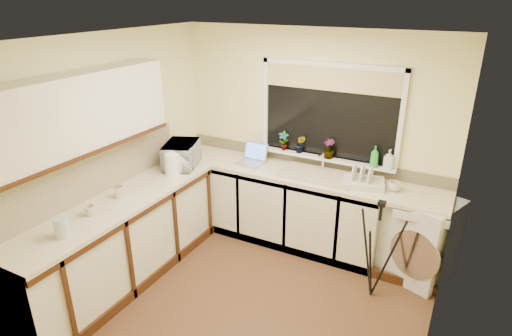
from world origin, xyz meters
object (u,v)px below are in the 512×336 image
at_px(soap_bottle_green, 375,157).
at_px(tripod, 376,250).
at_px(cup_left, 89,211).
at_px(cup_back, 394,186).
at_px(kettle, 173,164).
at_px(steel_jar, 119,192).
at_px(plant_c, 329,149).
at_px(soap_bottle_clear, 389,159).
at_px(plant_a, 284,141).
at_px(plant_b, 300,144).
at_px(dish_rack, 363,183).
at_px(microwave, 181,155).
at_px(laptop, 253,157).
at_px(glass_jug, 62,227).
at_px(washing_machine, 420,238).

bearing_deg(soap_bottle_green, tripod, -70.97).
bearing_deg(cup_left, cup_back, 37.79).
relative_size(kettle, steel_jar, 1.93).
bearing_deg(plant_c, tripod, -45.03).
height_order(kettle, cup_back, kettle).
distance_m(steel_jar, soap_bottle_clear, 2.80).
bearing_deg(plant_a, steel_jar, -122.30).
bearing_deg(plant_b, plant_a, -179.78).
relative_size(steel_jar, soap_bottle_clear, 0.58).
xyz_separation_m(dish_rack, microwave, (-2.02, -0.43, 0.11)).
relative_size(cup_back, cup_left, 1.27).
distance_m(laptop, steel_jar, 1.63).
height_order(laptop, plant_c, plant_c).
distance_m(kettle, soap_bottle_green, 2.20).
distance_m(glass_jug, plant_b, 2.66).
height_order(microwave, plant_b, plant_b).
xyz_separation_m(dish_rack, plant_b, (-0.82, 0.24, 0.22)).
xyz_separation_m(microwave, soap_bottle_clear, (2.21, 0.67, 0.11)).
distance_m(plant_c, cup_left, 2.57).
distance_m(washing_machine, microwave, 2.75).
distance_m(kettle, plant_c, 1.75).
distance_m(plant_b, cup_left, 2.38).
distance_m(steel_jar, soap_bottle_green, 2.66).
bearing_deg(plant_a, plant_c, -1.25).
xyz_separation_m(kettle, microwave, (-0.06, 0.25, 0.02)).
height_order(kettle, tripod, kettle).
xyz_separation_m(soap_bottle_green, cup_back, (0.27, -0.19, -0.21)).
bearing_deg(glass_jug, dish_rack, 48.07).
relative_size(steel_jar, plant_c, 0.53).
relative_size(tripod, plant_a, 4.53).
height_order(washing_machine, glass_jug, glass_jug).
bearing_deg(dish_rack, cup_left, -152.33).
relative_size(soap_bottle_clear, cup_left, 2.08).
bearing_deg(kettle, microwave, 104.31).
distance_m(laptop, plant_c, 0.92).
bearing_deg(soap_bottle_clear, kettle, -156.83).
bearing_deg(kettle, laptop, 50.36).
height_order(washing_machine, cup_back, cup_back).
bearing_deg(kettle, plant_b, 38.82).
relative_size(tripod, plant_b, 4.89).
bearing_deg(soap_bottle_clear, washing_machine, -27.06).
height_order(dish_rack, plant_a, plant_a).
xyz_separation_m(steel_jar, microwave, (0.04, 0.97, 0.08)).
height_order(tripod, soap_bottle_green, soap_bottle_green).
bearing_deg(cup_left, steel_jar, 93.84).
bearing_deg(plant_a, dish_rack, -12.92).
xyz_separation_m(soap_bottle_green, soap_bottle_clear, (0.15, 0.03, -0.01)).
height_order(kettle, steel_jar, kettle).
bearing_deg(plant_c, soap_bottle_green, -1.54).
bearing_deg(soap_bottle_clear, microwave, -163.06).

